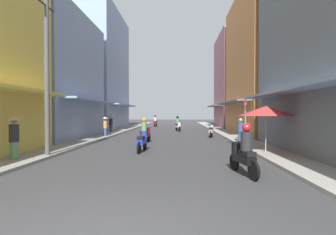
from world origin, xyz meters
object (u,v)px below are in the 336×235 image
object	(u,v)px
motorbike_maroon	(145,132)
motorbike_red	(156,122)
vendor_umbrella	(266,111)
pedestrian_foreground	(111,124)
motorbike_black	(244,152)
utility_pole	(47,73)
pedestrian_crossing	(241,131)
pedestrian_far	(105,126)
street_sign_no_entry	(245,116)
motorbike_white	(178,124)
motorbike_silver	(211,131)
motorbike_blue	(142,141)
pedestrian_midway	(14,136)

from	to	relation	value
motorbike_maroon	motorbike_red	xyz separation A→B (m)	(-1.21, 18.97, 0.00)
vendor_umbrella	pedestrian_foreground	bearing A→B (deg)	131.47
motorbike_black	utility_pole	size ratio (longest dim) A/B	0.26
motorbike_maroon	motorbike_red	world-z (taller)	same
pedestrian_crossing	pedestrian_far	world-z (taller)	pedestrian_far
motorbike_maroon	street_sign_no_entry	world-z (taller)	street_sign_no_entry
motorbike_white	motorbike_red	size ratio (longest dim) A/B	0.98
pedestrian_far	motorbike_silver	bearing A→B (deg)	3.78
motorbike_black	motorbike_maroon	world-z (taller)	same
motorbike_maroon	motorbike_silver	distance (m)	6.14
motorbike_red	vendor_umbrella	bearing A→B (deg)	-72.27
motorbike_black	motorbike_silver	bearing A→B (deg)	87.45
motorbike_silver	motorbike_red	xyz separation A→B (m)	(-5.82, 14.91, 0.20)
motorbike_white	pedestrian_far	bearing A→B (deg)	-129.79
pedestrian_far	motorbike_black	bearing A→B (deg)	-55.85
motorbike_blue	pedestrian_crossing	world-z (taller)	pedestrian_crossing
motorbike_silver	utility_pole	world-z (taller)	utility_pole
motorbike_black	motorbike_blue	size ratio (longest dim) A/B	0.99
motorbike_red	utility_pole	bearing A→B (deg)	-95.15
motorbike_black	motorbike_blue	xyz separation A→B (m)	(-3.74, 4.44, -0.20)
pedestrian_midway	pedestrian_crossing	world-z (taller)	pedestrian_midway
motorbike_white	pedestrian_foreground	world-z (taller)	pedestrian_foreground
motorbike_silver	pedestrian_foreground	distance (m)	9.87
motorbike_silver	street_sign_no_entry	world-z (taller)	street_sign_no_entry
motorbike_maroon	vendor_umbrella	bearing A→B (deg)	-32.22
motorbike_silver	vendor_umbrella	size ratio (longest dim) A/B	0.75
motorbike_red	pedestrian_crossing	world-z (taller)	motorbike_red
motorbike_black	pedestrian_foreground	distance (m)	17.98
pedestrian_midway	vendor_umbrella	bearing A→B (deg)	13.38
motorbike_white	pedestrian_crossing	bearing A→B (deg)	-68.32
motorbike_black	motorbike_white	xyz separation A→B (m)	(-2.11, 18.00, 0.00)
motorbike_red	utility_pole	distance (m)	24.43
motorbike_white	pedestrian_far	world-z (taller)	pedestrian_far
pedestrian_crossing	motorbike_silver	bearing A→B (deg)	109.07
motorbike_silver	pedestrian_midway	bearing A→B (deg)	-130.17
pedestrian_midway	pedestrian_far	size ratio (longest dim) A/B	1.10
motorbike_silver	vendor_umbrella	xyz separation A→B (m)	(1.47, -7.89, 1.47)
motorbike_white	pedestrian_foreground	bearing A→B (deg)	-161.38
motorbike_silver	motorbike_white	xyz separation A→B (m)	(-2.64, 6.14, 0.20)
utility_pole	pedestrian_foreground	bearing A→B (deg)	94.46
utility_pole	street_sign_no_entry	xyz separation A→B (m)	(9.04, 3.27, -1.83)
pedestrian_midway	vendor_umbrella	distance (m)	10.51
motorbike_blue	pedestrian_far	distance (m)	7.93
motorbike_black	street_sign_no_entry	xyz separation A→B (m)	(1.58, 5.88, 1.01)
pedestrian_crossing	street_sign_no_entry	world-z (taller)	street_sign_no_entry
motorbike_maroon	pedestrian_foreground	xyz separation A→B (m)	(-4.42, 8.05, 0.10)
motorbike_maroon	pedestrian_crossing	bearing A→B (deg)	2.27
pedestrian_crossing	motorbike_blue	bearing A→B (deg)	-147.29
pedestrian_crossing	vendor_umbrella	world-z (taller)	vendor_umbrella
vendor_umbrella	motorbike_blue	bearing A→B (deg)	175.26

